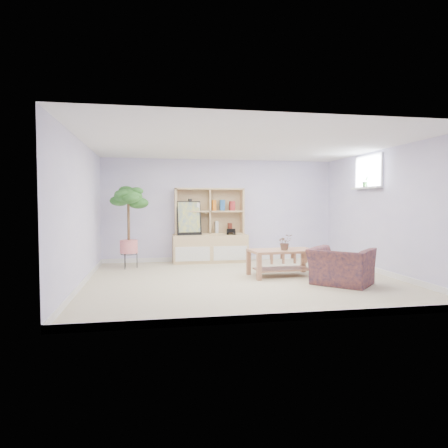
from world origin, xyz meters
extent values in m
cube|color=beige|center=(0.00, 0.00, 0.00)|extent=(5.50, 5.00, 0.01)
cube|color=white|center=(0.00, 0.00, 2.40)|extent=(5.50, 5.00, 0.01)
cube|color=white|center=(0.00, 2.50, 1.20)|extent=(5.50, 0.01, 2.40)
cube|color=white|center=(0.00, -2.50, 1.20)|extent=(5.50, 0.01, 2.40)
cube|color=white|center=(-2.75, 0.00, 1.20)|extent=(0.01, 5.00, 2.40)
cube|color=white|center=(2.75, 0.00, 1.20)|extent=(0.01, 5.00, 2.40)
cube|color=white|center=(2.67, 0.60, 1.68)|extent=(0.14, 1.00, 0.04)
imported|color=#1B731C|center=(0.82, 0.17, 0.65)|extent=(0.28, 0.25, 0.29)
imported|color=#131A37|center=(1.52, -0.67, 0.35)|extent=(1.26, 1.26, 0.70)
imported|color=#26641E|center=(2.67, 0.64, 1.81)|extent=(0.15, 0.14, 0.23)
camera|label=1|loc=(-1.59, -6.87, 1.37)|focal=32.00mm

